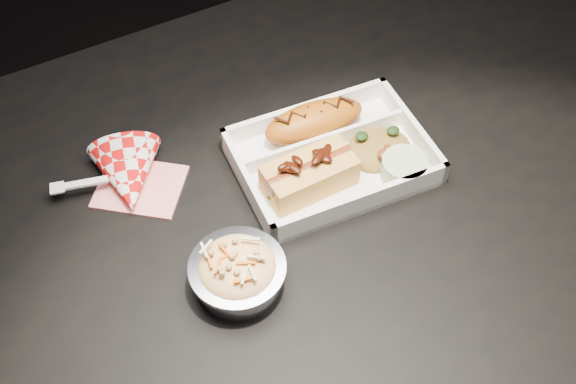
# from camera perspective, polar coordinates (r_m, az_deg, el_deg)

# --- Properties ---
(dining_table) EXTENTS (1.20, 0.80, 0.75)m
(dining_table) POSITION_cam_1_polar(r_m,az_deg,el_deg) (1.02, 0.82, -2.77)
(dining_table) COLOR black
(dining_table) RESTS_ON ground
(food_tray) EXTENTS (0.26, 0.20, 0.04)m
(food_tray) POSITION_cam_1_polar(r_m,az_deg,el_deg) (0.97, 3.43, 2.60)
(food_tray) COLOR white
(food_tray) RESTS_ON dining_table
(fried_pastry) EXTENTS (0.15, 0.07, 0.05)m
(fried_pastry) POSITION_cam_1_polar(r_m,az_deg,el_deg) (0.99, 2.08, 5.62)
(fried_pastry) COLOR #A55310
(fried_pastry) RESTS_ON food_tray
(hotdog) EXTENTS (0.12, 0.06, 0.06)m
(hotdog) POSITION_cam_1_polar(r_m,az_deg,el_deg) (0.92, 1.71, 1.53)
(hotdog) COLOR gold
(hotdog) RESTS_ON food_tray
(fried_rice_mound) EXTENTS (0.10, 0.08, 0.03)m
(fried_rice_mound) POSITION_cam_1_polar(r_m,az_deg,el_deg) (0.98, 7.21, 3.78)
(fried_rice_mound) COLOR olive
(fried_rice_mound) RESTS_ON food_tray
(cupcake_liner) EXTENTS (0.06, 0.06, 0.03)m
(cupcake_liner) POSITION_cam_1_polar(r_m,az_deg,el_deg) (0.95, 9.15, 1.85)
(cupcake_liner) COLOR #ABC393
(cupcake_liner) RESTS_ON food_tray
(foil_coleslaw_cup) EXTENTS (0.11, 0.11, 0.07)m
(foil_coleslaw_cup) POSITION_cam_1_polar(r_m,az_deg,el_deg) (0.84, -4.01, -6.24)
(foil_coleslaw_cup) COLOR silver
(foil_coleslaw_cup) RESTS_ON dining_table
(napkin_fork) EXTENTS (0.18, 0.15, 0.10)m
(napkin_fork) POSITION_cam_1_polar(r_m,az_deg,el_deg) (0.96, -12.50, 1.14)
(napkin_fork) COLOR red
(napkin_fork) RESTS_ON dining_table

